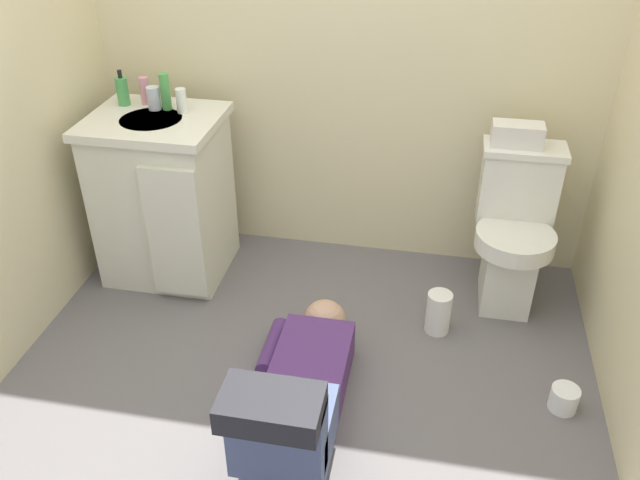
{
  "coord_description": "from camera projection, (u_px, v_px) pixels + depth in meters",
  "views": [
    {
      "loc": [
        0.45,
        -1.94,
        1.94
      ],
      "look_at": [
        0.01,
        0.35,
        0.45
      ],
      "focal_mm": 36.67,
      "sensor_mm": 36.0,
      "label": 1
    }
  ],
  "objects": [
    {
      "name": "ground_plane",
      "position": [
        301.0,
        378.0,
        2.73
      ],
      "size": [
        2.91,
        3.03,
        0.04
      ],
      "primitive_type": "cube",
      "color": "slate"
    },
    {
      "name": "wall_back",
      "position": [
        347.0,
        17.0,
        2.95
      ],
      "size": [
        2.57,
        0.08,
        2.4
      ],
      "primitive_type": "cube",
      "color": "beige",
      "rests_on": "ground_plane"
    },
    {
      "name": "toilet",
      "position": [
        513.0,
        231.0,
        2.98
      ],
      "size": [
        0.36,
        0.46,
        0.75
      ],
      "color": "silver",
      "rests_on": "ground_plane"
    },
    {
      "name": "vanity_cabinet",
      "position": [
        164.0,
        196.0,
        3.15
      ],
      "size": [
        0.6,
        0.53,
        0.82
      ],
      "color": "beige",
      "rests_on": "ground_plane"
    },
    {
      "name": "faucet",
      "position": [
        163.0,
        96.0,
        3.03
      ],
      "size": [
        0.02,
        0.02,
        0.1
      ],
      "primitive_type": "cylinder",
      "color": "silver",
      "rests_on": "vanity_cabinet"
    },
    {
      "name": "person_plumber",
      "position": [
        298.0,
        391.0,
        2.4
      ],
      "size": [
        0.39,
        1.06,
        0.52
      ],
      "color": "#512D6B",
      "rests_on": "ground_plane"
    },
    {
      "name": "tissue_box",
      "position": [
        517.0,
        135.0,
        2.83
      ],
      "size": [
        0.22,
        0.11,
        0.1
      ],
      "primitive_type": "cube",
      "color": "silver",
      "rests_on": "toilet"
    },
    {
      "name": "soap_dispenser",
      "position": [
        123.0,
        91.0,
        3.04
      ],
      "size": [
        0.06,
        0.06,
        0.17
      ],
      "color": "#469C4D",
      "rests_on": "vanity_cabinet"
    },
    {
      "name": "bottle_pink",
      "position": [
        145.0,
        91.0,
        3.05
      ],
      "size": [
        0.04,
        0.04,
        0.13
      ],
      "primitive_type": "cylinder",
      "color": "pink",
      "rests_on": "vanity_cabinet"
    },
    {
      "name": "bottle_clear",
      "position": [
        154.0,
        98.0,
        3.0
      ],
      "size": [
        0.06,
        0.06,
        0.11
      ],
      "primitive_type": "cylinder",
      "color": "silver",
      "rests_on": "vanity_cabinet"
    },
    {
      "name": "bottle_green",
      "position": [
        165.0,
        92.0,
        2.98
      ],
      "size": [
        0.04,
        0.04,
        0.17
      ],
      "primitive_type": "cylinder",
      "color": "#4EA44D",
      "rests_on": "vanity_cabinet"
    },
    {
      "name": "bottle_white",
      "position": [
        181.0,
        101.0,
        2.96
      ],
      "size": [
        0.05,
        0.05,
        0.11
      ],
      "primitive_type": "cylinder",
      "color": "white",
      "rests_on": "vanity_cabinet"
    },
    {
      "name": "paper_towel_roll",
      "position": [
        438.0,
        312.0,
        2.91
      ],
      "size": [
        0.11,
        0.11,
        0.2
      ],
      "primitive_type": "cylinder",
      "color": "white",
      "rests_on": "ground_plane"
    },
    {
      "name": "toilet_paper_roll",
      "position": [
        564.0,
        399.0,
        2.54
      ],
      "size": [
        0.11,
        0.11,
        0.1
      ],
      "primitive_type": "cylinder",
      "color": "white",
      "rests_on": "ground_plane"
    }
  ]
}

